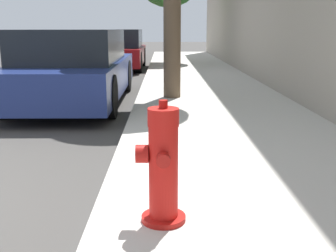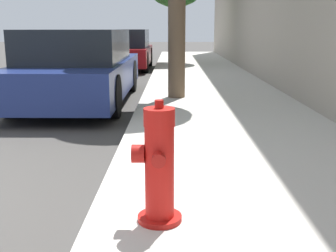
% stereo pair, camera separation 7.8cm
% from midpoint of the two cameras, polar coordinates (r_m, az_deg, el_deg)
% --- Properties ---
extents(sidewalk_slab, '(2.73, 40.00, 0.13)m').
position_cam_midpoint_polar(sidewalk_slab, '(2.97, 17.28, -13.21)').
color(sidewalk_slab, beige).
rests_on(sidewalk_slab, ground_plane).
extents(fire_hydrant, '(0.32, 0.32, 0.80)m').
position_cam_midpoint_polar(fire_hydrant, '(2.68, -0.43, -5.61)').
color(fire_hydrant, '#A91511').
rests_on(fire_hydrant, sidewalk_slab).
extents(parked_car_near, '(1.77, 4.57, 1.33)m').
position_cam_midpoint_polar(parked_car_near, '(7.89, -11.57, 7.75)').
color(parked_car_near, navy).
rests_on(parked_car_near, ground_plane).
extents(parked_car_mid, '(1.72, 3.93, 1.31)m').
position_cam_midpoint_polar(parked_car_mid, '(14.33, -5.77, 10.19)').
color(parked_car_mid, maroon).
rests_on(parked_car_mid, ground_plane).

